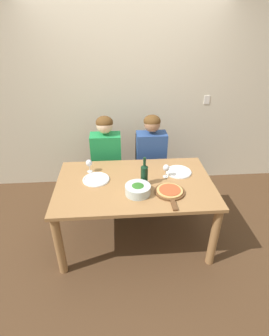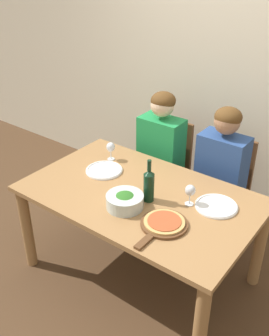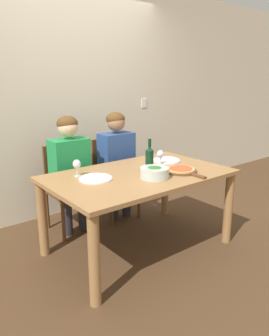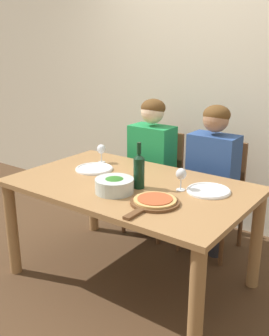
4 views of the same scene
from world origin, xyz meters
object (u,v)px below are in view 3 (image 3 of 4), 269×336
at_px(chair_right, 112,175).
at_px(wine_bottle, 149,159).
at_px(person_man, 117,156).
at_px(dinner_plate_left, 96,178).
at_px(chair_left, 67,184).
at_px(wine_glass_right, 160,155).
at_px(person_woman, 71,164).
at_px(dinner_plate_right, 166,160).
at_px(wine_glass_left, 77,165).
at_px(broccoli_bowl, 155,173).
at_px(pizza_on_board, 181,170).

xyz_separation_m(chair_right, wine_bottle, (-0.17, -0.86, 0.38)).
xyz_separation_m(person_man, dinner_plate_left, (-0.67, -0.63, 0.02)).
bearing_deg(chair_left, wine_bottle, -64.63).
xyz_separation_m(wine_bottle, wine_glass_right, (0.25, 0.12, -0.02)).
relative_size(chair_left, chair_right, 1.00).
relative_size(chair_left, person_woman, 0.74).
xyz_separation_m(chair_right, dinner_plate_right, (0.23, -0.66, 0.27)).
height_order(dinner_plate_left, wine_glass_right, wine_glass_right).
bearing_deg(person_woman, chair_right, 10.72).
bearing_deg(chair_left, chair_right, 0.00).
relative_size(chair_right, wine_bottle, 2.92).
xyz_separation_m(dinner_plate_right, wine_glass_left, (-0.99, 0.09, 0.10)).
distance_m(chair_right, broccoli_bowl, 1.10).
xyz_separation_m(chair_right, dinner_plate_left, (-0.67, -0.74, 0.27)).
relative_size(person_woman, dinner_plate_right, 4.29).
bearing_deg(person_man, person_woman, 180.00).
relative_size(chair_left, broccoli_bowl, 3.60).
bearing_deg(person_woman, wine_glass_right, -43.70).
xyz_separation_m(dinner_plate_left, wine_glass_left, (-0.08, 0.18, 0.10)).
height_order(wine_glass_left, wine_glass_right, same).
xyz_separation_m(person_woman, wine_glass_left, (-0.17, -0.46, 0.12)).
relative_size(person_man, wine_bottle, 3.94).
relative_size(dinner_plate_left, wine_glass_left, 1.89).
bearing_deg(wine_glass_left, dinner_plate_right, -5.17).
bearing_deg(chair_right, person_man, -90.00).
distance_m(person_man, wine_bottle, 0.78).
height_order(dinner_plate_right, wine_glass_left, wine_glass_left).
height_order(dinner_plate_left, wine_glass_left, wine_glass_left).
distance_m(person_man, wine_glass_right, 0.64).
distance_m(person_woman, wine_glass_left, 0.50).
xyz_separation_m(person_man, broccoli_bowl, (-0.25, -0.91, 0.06)).
height_order(chair_left, chair_right, same).
height_order(pizza_on_board, wine_glass_right, wine_glass_right).
height_order(broccoli_bowl, dinner_plate_right, broccoli_bowl).
bearing_deg(person_woman, broccoli_bowl, -70.15).
distance_m(chair_left, wine_bottle, 1.03).
bearing_deg(broccoli_bowl, person_man, 74.45).
bearing_deg(chair_left, wine_glass_left, -106.93).
xyz_separation_m(dinner_plate_left, dinner_plate_right, (0.91, 0.09, 0.00)).
bearing_deg(chair_left, dinner_plate_right, -38.78).
relative_size(chair_left, wine_glass_right, 5.99).
height_order(person_man, wine_glass_right, person_man).
distance_m(person_man, dinner_plate_right, 0.60).
relative_size(person_woman, wine_bottle, 3.94).
relative_size(chair_left, wine_bottle, 2.92).
xyz_separation_m(dinner_plate_right, wine_glass_right, (-0.16, -0.08, 0.10)).
bearing_deg(wine_glass_left, chair_left, 73.07).
bearing_deg(person_woman, person_man, 0.00).
bearing_deg(chair_right, dinner_plate_left, -132.18).
xyz_separation_m(chair_left, chair_right, (0.58, 0.00, 0.00)).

